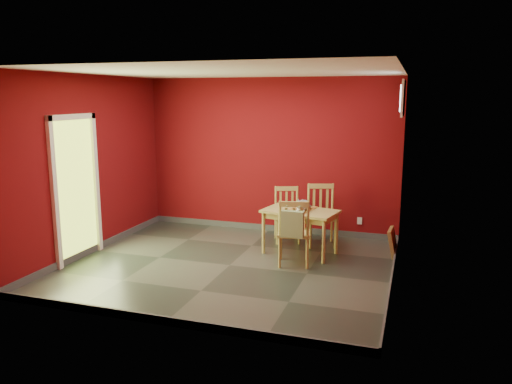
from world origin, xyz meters
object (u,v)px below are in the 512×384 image
(chair_far_left, at_px, (287,214))
(chair_far_right, at_px, (321,214))
(chair_near, at_px, (294,232))
(cat, at_px, (303,203))
(dining_table, at_px, (300,216))
(tote_bag, at_px, (292,224))
(picture_frame, at_px, (393,242))

(chair_far_left, xyz_separation_m, chair_far_right, (0.58, -0.03, 0.04))
(chair_near, height_order, cat, chair_near)
(chair_far_right, bearing_deg, dining_table, -110.21)
(chair_far_left, height_order, tote_bag, tote_bag)
(cat, xyz_separation_m, picture_frame, (1.32, 0.30, -0.58))
(chair_far_left, height_order, cat, chair_far_left)
(chair_near, bearing_deg, tote_bag, -81.80)
(chair_far_right, bearing_deg, picture_frame, -13.60)
(dining_table, relative_size, tote_bag, 2.73)
(chair_near, relative_size, cat, 2.23)
(chair_far_left, relative_size, chair_near, 0.93)
(picture_frame, bearing_deg, dining_table, -167.11)
(dining_table, height_order, chair_near, chair_near)
(chair_far_left, bearing_deg, cat, -56.52)
(cat, bearing_deg, dining_table, -146.67)
(dining_table, xyz_separation_m, chair_far_left, (-0.36, 0.62, -0.14))
(chair_far_left, bearing_deg, picture_frame, -10.07)
(chair_far_left, distance_m, chair_far_right, 0.58)
(picture_frame, bearing_deg, cat, -167.14)
(dining_table, relative_size, chair_far_right, 1.22)
(chair_far_left, bearing_deg, chair_near, -71.11)
(dining_table, distance_m, chair_near, 0.56)
(chair_far_right, relative_size, cat, 2.27)
(chair_far_right, height_order, picture_frame, chair_far_right)
(chair_far_right, bearing_deg, tote_bag, -96.21)
(dining_table, relative_size, picture_frame, 2.77)
(dining_table, xyz_separation_m, picture_frame, (1.36, 0.31, -0.39))
(dining_table, xyz_separation_m, chair_far_right, (0.22, 0.59, -0.10))
(chair_near, bearing_deg, picture_frame, 33.04)
(cat, relative_size, picture_frame, 1.00)
(chair_near, xyz_separation_m, picture_frame, (1.33, 0.86, -0.28))
(tote_bag, relative_size, picture_frame, 1.02)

